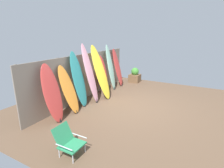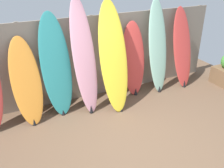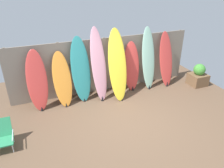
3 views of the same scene
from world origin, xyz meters
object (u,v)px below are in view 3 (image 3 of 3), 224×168
beach_chair (1,135)px  surfboard_teal_2 (81,70)px  surfboard_red_0 (37,81)px  surfboard_orange_1 (62,80)px  surfboard_red_5 (132,67)px  planter_box (198,76)px  surfboard_seafoam_6 (148,59)px  surfboard_pink_3 (99,65)px  surfboard_yellow_4 (117,65)px  surfboard_red_7 (166,60)px

beach_chair → surfboard_teal_2: bearing=31.0°
surfboard_red_0 → surfboard_orange_1: bearing=0.9°
surfboard_red_5 → planter_box: size_ratio=2.10×
surfboard_red_5 → surfboard_seafoam_6: (0.58, -0.07, 0.22)m
surfboard_red_0 → surfboard_pink_3: size_ratio=0.78×
surfboard_orange_1 → surfboard_teal_2: (0.59, 0.05, 0.20)m
surfboard_yellow_4 → surfboard_seafoam_6: size_ratio=1.03×
surfboard_red_5 → beach_chair: 4.30m
surfboard_seafoam_6 → surfboard_teal_2: bearing=179.5°
surfboard_yellow_4 → surfboard_red_5: bearing=23.0°
surfboard_red_0 → beach_chair: surfboard_red_0 is taller
surfboard_orange_1 → surfboard_teal_2: surfboard_teal_2 is taller
surfboard_orange_1 → surfboard_red_5: surfboard_red_5 is taller
planter_box → surfboard_red_7: bearing=154.5°
surfboard_teal_2 → planter_box: surfboard_teal_2 is taller
surfboard_red_5 → surfboard_teal_2: bearing=-178.4°
surfboard_red_0 → beach_chair: size_ratio=2.76×
surfboard_red_0 → surfboard_red_5: surfboard_red_0 is taller
surfboard_teal_2 → surfboard_yellow_4: bearing=-11.1°
surfboard_red_0 → planter_box: 5.44m
surfboard_red_7 → planter_box: bearing=-25.5°
surfboard_pink_3 → surfboard_seafoam_6: size_ratio=1.07×
surfboard_teal_2 → surfboard_red_5: (1.74, 0.05, -0.17)m
surfboard_red_0 → surfboard_red_7: (4.31, 0.02, 0.05)m
surfboard_orange_1 → surfboard_yellow_4: surfboard_yellow_4 is taller
surfboard_teal_2 → surfboard_red_7: surfboard_teal_2 is taller
surfboard_pink_3 → planter_box: surfboard_pink_3 is taller
planter_box → surfboard_seafoam_6: bearing=163.3°
surfboard_red_0 → surfboard_teal_2: size_ratio=0.88×
surfboard_red_0 → surfboard_red_7: 4.31m
surfboard_teal_2 → surfboard_red_5: size_ratio=1.20×
surfboard_red_7 → planter_box: 1.33m
surfboard_yellow_4 → beach_chair: size_ratio=3.38×
surfboard_yellow_4 → surfboard_red_7: size_ratio=1.15×
surfboard_teal_2 → surfboard_red_7: size_ratio=1.07×
beach_chair → surfboard_red_0: bearing=53.7°
surfboard_red_5 → planter_box: 2.48m
surfboard_red_7 → beach_chair: 5.49m
surfboard_orange_1 → surfboard_seafoam_6: bearing=0.5°
surfboard_teal_2 → surfboard_seafoam_6: size_ratio=0.95×
surfboard_pink_3 → surfboard_red_5: bearing=7.6°
surfboard_pink_3 → surfboard_seafoam_6: 1.78m
surfboard_red_0 → surfboard_yellow_4: size_ratio=0.82×
surfboard_yellow_4 → surfboard_red_5: size_ratio=1.30×
surfboard_red_0 → surfboard_teal_2: surfboard_teal_2 is taller
surfboard_red_7 → beach_chair: size_ratio=2.94×
surfboard_pink_3 → surfboard_red_7: (2.48, 0.07, -0.19)m
surfboard_seafoam_6 → beach_chair: size_ratio=3.30×
surfboard_orange_1 → planter_box: bearing=-6.2°
surfboard_red_5 → surfboard_yellow_4: bearing=-157.0°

